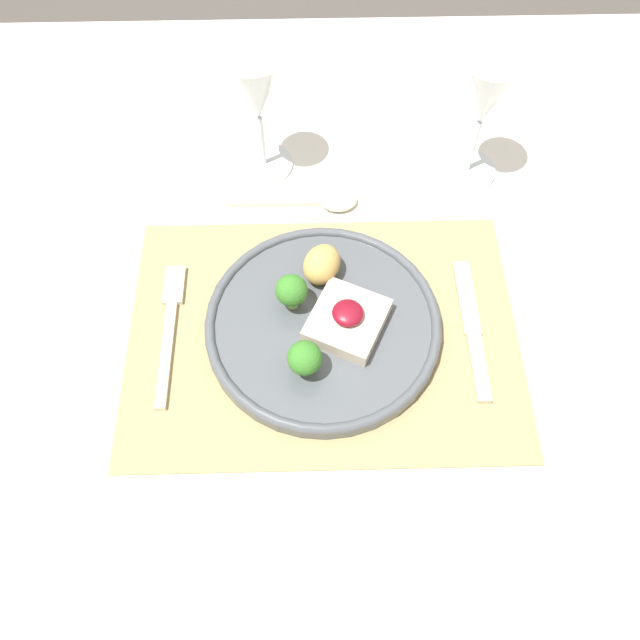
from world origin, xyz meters
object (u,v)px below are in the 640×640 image
(dinner_plate, at_px, (321,321))
(spoon, at_px, (324,200))
(knife, at_px, (474,337))
(wine_glass_far, at_px, (257,96))
(wine_glass_near, at_px, (485,101))
(fork, at_px, (170,323))

(dinner_plate, height_order, spoon, dinner_plate)
(knife, xyz_separation_m, spoon, (-0.17, 0.21, 0.00))
(knife, xyz_separation_m, wine_glass_far, (-0.25, 0.29, 0.11))
(dinner_plate, xyz_separation_m, knife, (0.18, -0.02, -0.01))
(spoon, bearing_deg, wine_glass_near, 16.20)
(dinner_plate, distance_m, wine_glass_near, 0.34)
(dinner_plate, xyz_separation_m, wine_glass_far, (-0.07, 0.27, 0.10))
(knife, distance_m, wine_glass_far, 0.40)
(dinner_plate, bearing_deg, fork, 177.15)
(wine_glass_far, bearing_deg, spoon, -41.12)
(dinner_plate, bearing_deg, knife, -6.10)
(fork, relative_size, knife, 1.00)
(fork, xyz_separation_m, spoon, (0.19, 0.19, 0.00))
(spoon, bearing_deg, knife, -50.55)
(fork, xyz_separation_m, knife, (0.36, -0.03, -0.00))
(fork, height_order, wine_glass_far, wine_glass_far)
(fork, xyz_separation_m, wine_glass_far, (0.11, 0.26, 0.11))
(fork, bearing_deg, knife, -5.99)
(dinner_plate, distance_m, spoon, 0.20)
(knife, relative_size, wine_glass_far, 1.10)
(spoon, relative_size, wine_glass_near, 0.99)
(wine_glass_near, bearing_deg, wine_glass_far, 176.27)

